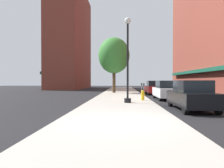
# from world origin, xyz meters

# --- Properties ---
(ground_plane) EXTENTS (90.00, 90.00, 0.00)m
(ground_plane) POSITION_xyz_m (4.00, 18.00, 0.00)
(ground_plane) COLOR black
(sidewalk_slab) EXTENTS (4.80, 50.00, 0.12)m
(sidewalk_slab) POSITION_xyz_m (0.00, 19.00, 0.06)
(sidewalk_slab) COLOR #A8A399
(sidewalk_slab) RESTS_ON ground
(building_far_background) EXTENTS (6.80, 18.00, 20.92)m
(building_far_background) POSITION_xyz_m (-11.01, 37.00, 10.44)
(building_far_background) COLOR brown
(building_far_background) RESTS_ON ground
(lamppost) EXTENTS (0.48, 0.48, 5.90)m
(lamppost) POSITION_xyz_m (0.52, 6.66, 3.20)
(lamppost) COLOR black
(lamppost) RESTS_ON sidewalk_slab
(fire_hydrant) EXTENTS (0.33, 0.26, 0.79)m
(fire_hydrant) POSITION_xyz_m (1.75, 8.57, 0.52)
(fire_hydrant) COLOR gold
(fire_hydrant) RESTS_ON sidewalk_slab
(parking_meter_near) EXTENTS (0.14, 0.09, 1.31)m
(parking_meter_near) POSITION_xyz_m (2.05, 12.79, 0.95)
(parking_meter_near) COLOR slate
(parking_meter_near) RESTS_ON sidewalk_slab
(parking_meter_far) EXTENTS (0.14, 0.09, 1.31)m
(parking_meter_far) POSITION_xyz_m (2.05, 10.72, 0.95)
(parking_meter_far) COLOR slate
(parking_meter_far) RESTS_ON sidewalk_slab
(tree_near) EXTENTS (4.03, 4.03, 7.12)m
(tree_near) POSITION_xyz_m (-0.93, 19.15, 4.90)
(tree_near) COLOR #4C3823
(tree_near) RESTS_ON sidewalk_slab
(car_black) EXTENTS (1.80, 4.30, 1.66)m
(car_black) POSITION_xyz_m (4.00, 3.96, 0.81)
(car_black) COLOR black
(car_black) RESTS_ON ground
(car_white) EXTENTS (1.80, 4.30, 1.66)m
(car_white) POSITION_xyz_m (4.00, 10.62, 0.81)
(car_white) COLOR black
(car_white) RESTS_ON ground
(car_red) EXTENTS (1.80, 4.30, 1.66)m
(car_red) POSITION_xyz_m (4.00, 17.79, 0.81)
(car_red) COLOR black
(car_red) RESTS_ON ground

